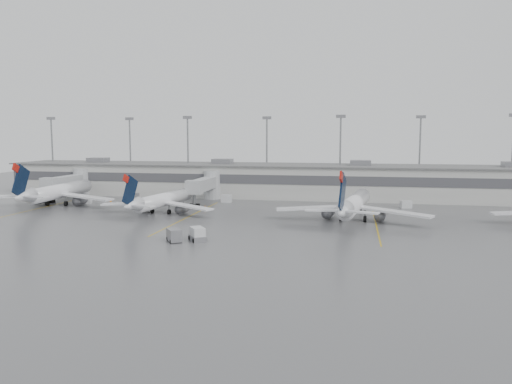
% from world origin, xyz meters
% --- Properties ---
extents(ground, '(260.00, 260.00, 0.00)m').
position_xyz_m(ground, '(0.00, 0.00, 0.00)').
color(ground, '#4C4C4E').
rests_on(ground, ground).
extents(terminal, '(152.00, 17.00, 9.45)m').
position_xyz_m(terminal, '(-0.01, 57.98, 4.17)').
color(terminal, '#AEAEA9').
rests_on(terminal, ground).
extents(light_masts, '(142.40, 8.00, 20.60)m').
position_xyz_m(light_masts, '(0.00, 63.75, 12.03)').
color(light_masts, gray).
rests_on(light_masts, ground).
extents(jet_bridge_left, '(4.00, 17.20, 7.00)m').
position_xyz_m(jet_bridge_left, '(-55.50, 45.72, 3.87)').
color(jet_bridge_left, '#989B9D').
rests_on(jet_bridge_left, ground).
extents(jet_bridge_right, '(4.00, 17.20, 7.00)m').
position_xyz_m(jet_bridge_right, '(-20.50, 45.72, 3.87)').
color(jet_bridge_right, '#989B9D').
rests_on(jet_bridge_right, ground).
extents(stand_markings, '(105.25, 40.00, 0.01)m').
position_xyz_m(stand_markings, '(-0.00, 24.00, 0.01)').
color(stand_markings, '#C99E0B').
rests_on(stand_markings, ground).
extents(jet_far_left, '(28.47, 31.96, 10.33)m').
position_xyz_m(jet_far_left, '(-50.77, 31.93, 3.21)').
color(jet_far_left, white).
rests_on(jet_far_left, ground).
extents(jet_mid_left, '(24.21, 27.30, 8.86)m').
position_xyz_m(jet_mid_left, '(-24.03, 26.08, 2.75)').
color(jet_mid_left, white).
rests_on(jet_mid_left, ground).
extents(jet_mid_right, '(27.78, 31.34, 10.17)m').
position_xyz_m(jet_mid_right, '(13.55, 24.67, 3.16)').
color(jet_mid_right, white).
rests_on(jet_mid_right, ground).
extents(baggage_tug, '(3.38, 3.71, 2.04)m').
position_xyz_m(baggage_tug, '(-9.10, 2.75, 0.79)').
color(baggage_tug, silver).
rests_on(baggage_tug, ground).
extents(baggage_cart, '(3.06, 3.39, 1.90)m').
position_xyz_m(baggage_cart, '(-12.30, 1.55, 0.99)').
color(baggage_cart, slate).
rests_on(baggage_cart, ground).
extents(gse_uld_a, '(2.47, 1.89, 1.57)m').
position_xyz_m(gse_uld_a, '(-46.67, 36.84, 0.79)').
color(gse_uld_a, silver).
rests_on(gse_uld_a, ground).
extents(gse_uld_b, '(2.66, 1.94, 1.75)m').
position_xyz_m(gse_uld_b, '(-15.53, 44.70, 0.88)').
color(gse_uld_b, silver).
rests_on(gse_uld_b, ground).
extents(gse_uld_c, '(2.55, 2.00, 1.60)m').
position_xyz_m(gse_uld_c, '(24.60, 43.29, 0.80)').
color(gse_uld_c, silver).
rests_on(gse_uld_c, ground).
extents(gse_loader, '(2.44, 3.31, 1.87)m').
position_xyz_m(gse_loader, '(-37.86, 42.23, 0.94)').
color(gse_loader, slate).
rests_on(gse_loader, ground).
extents(cone_a, '(0.42, 0.42, 0.66)m').
position_xyz_m(cone_a, '(-42.56, 40.52, 0.33)').
color(cone_a, orange).
rests_on(cone_a, ground).
extents(cone_b, '(0.49, 0.49, 0.79)m').
position_xyz_m(cone_b, '(-17.39, 33.75, 0.39)').
color(cone_b, orange).
rests_on(cone_b, ground).
extents(cone_c, '(0.41, 0.41, 0.65)m').
position_xyz_m(cone_c, '(13.31, 33.18, 0.32)').
color(cone_c, orange).
rests_on(cone_c, ground).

